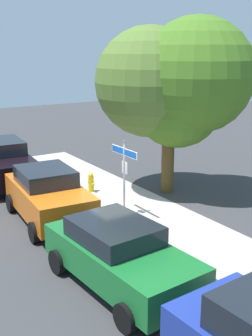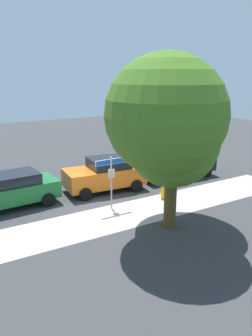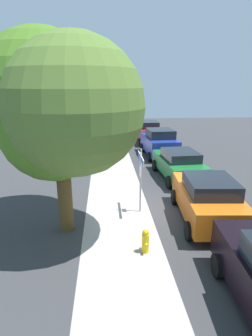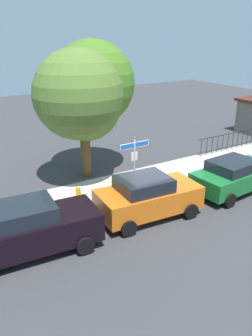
{
  "view_description": "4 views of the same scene",
  "coord_description": "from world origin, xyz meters",
  "px_view_note": "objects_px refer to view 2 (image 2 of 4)",
  "views": [
    {
      "loc": [
        11.48,
        -7.11,
        5.58
      ],
      "look_at": [
        -0.54,
        0.62,
        1.59
      ],
      "focal_mm": 45.9,
      "sensor_mm": 36.0,
      "label": 1
    },
    {
      "loc": [
        6.41,
        13.0,
        6.05
      ],
      "look_at": [
        -1.23,
        0.16,
        1.76
      ],
      "focal_mm": 35.7,
      "sensor_mm": 36.0,
      "label": 2
    },
    {
      "loc": [
        -10.32,
        1.78,
        5.02
      ],
      "look_at": [
        -0.39,
        0.98,
        1.89
      ],
      "focal_mm": 29.06,
      "sensor_mm": 36.0,
      "label": 3
    },
    {
      "loc": [
        -8.47,
        -12.0,
        7.0
      ],
      "look_at": [
        -1.15,
        -0.19,
        1.49
      ],
      "focal_mm": 36.62,
      "sensor_mm": 36.0,
      "label": 4
    }
  ],
  "objects_px": {
    "shade_tree": "(171,121)",
    "car_orange": "(105,174)",
    "fire_hydrant": "(163,191)",
    "car_green": "(11,190)",
    "car_black": "(177,161)",
    "street_sign": "(111,171)"
  },
  "relations": [
    {
      "from": "shade_tree",
      "to": "car_green",
      "type": "distance_m",
      "value": 8.08
    },
    {
      "from": "shade_tree",
      "to": "fire_hydrant",
      "type": "bearing_deg",
      "value": -124.15
    },
    {
      "from": "shade_tree",
      "to": "car_green",
      "type": "bearing_deg",
      "value": -47.68
    },
    {
      "from": "street_sign",
      "to": "fire_hydrant",
      "type": "distance_m",
      "value": 3.14
    },
    {
      "from": "street_sign",
      "to": "car_black",
      "type": "relative_size",
      "value": 0.55
    },
    {
      "from": "shade_tree",
      "to": "fire_hydrant",
      "type": "height_order",
      "value": "shade_tree"
    },
    {
      "from": "shade_tree",
      "to": "car_black",
      "type": "height_order",
      "value": "shade_tree"
    },
    {
      "from": "car_black",
      "to": "car_orange",
      "type": "bearing_deg",
      "value": 4.1
    },
    {
      "from": "shade_tree",
      "to": "car_orange",
      "type": "distance_m",
      "value": 6.21
    },
    {
      "from": "street_sign",
      "to": "car_black",
      "type": "height_order",
      "value": "street_sign"
    },
    {
      "from": "street_sign",
      "to": "fire_hydrant",
      "type": "relative_size",
      "value": 3.37
    },
    {
      "from": "street_sign",
      "to": "car_orange",
      "type": "distance_m",
      "value": 2.73
    },
    {
      "from": "shade_tree",
      "to": "fire_hydrant",
      "type": "distance_m",
      "value": 5.02
    },
    {
      "from": "car_orange",
      "to": "car_green",
      "type": "distance_m",
      "value": 4.8
    },
    {
      "from": "shade_tree",
      "to": "car_black",
      "type": "bearing_deg",
      "value": -132.31
    },
    {
      "from": "street_sign",
      "to": "car_orange",
      "type": "height_order",
      "value": "street_sign"
    },
    {
      "from": "street_sign",
      "to": "car_black",
      "type": "distance_m",
      "value": 6.26
    },
    {
      "from": "shade_tree",
      "to": "car_orange",
      "type": "bearing_deg",
      "value": -88.75
    },
    {
      "from": "shade_tree",
      "to": "car_orange",
      "type": "relative_size",
      "value": 1.58
    },
    {
      "from": "shade_tree",
      "to": "car_black",
      "type": "xyz_separation_m",
      "value": [
        -4.69,
        -5.15,
        -3.37
      ]
    },
    {
      "from": "street_sign",
      "to": "car_green",
      "type": "height_order",
      "value": "street_sign"
    },
    {
      "from": "street_sign",
      "to": "car_green",
      "type": "relative_size",
      "value": 0.59
    }
  ]
}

